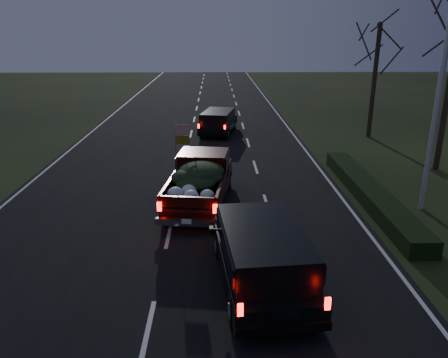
# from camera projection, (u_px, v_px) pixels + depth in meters

# --- Properties ---
(ground) EXTENTS (120.00, 120.00, 0.00)m
(ground) POSITION_uv_depth(u_px,v_px,m) (169.00, 234.00, 14.73)
(ground) COLOR black
(ground) RESTS_ON ground
(road_asphalt) EXTENTS (14.00, 120.00, 0.02)m
(road_asphalt) POSITION_uv_depth(u_px,v_px,m) (169.00, 234.00, 14.73)
(road_asphalt) COLOR black
(road_asphalt) RESTS_ON ground
(hedge_row) EXTENTS (1.00, 10.00, 0.60)m
(hedge_row) POSITION_uv_depth(u_px,v_px,m) (369.00, 193.00, 17.63)
(hedge_row) COLOR black
(hedge_row) RESTS_ON ground
(light_pole) EXTENTS (0.50, 0.90, 9.16)m
(light_pole) POSITION_uv_depth(u_px,v_px,m) (444.00, 62.00, 15.05)
(light_pole) COLOR silver
(light_pole) RESTS_ON ground
(bare_tree_far) EXTENTS (3.60, 3.60, 7.00)m
(bare_tree_far) POSITION_uv_depth(u_px,v_px,m) (377.00, 53.00, 26.52)
(bare_tree_far) COLOR black
(bare_tree_far) RESTS_ON ground
(pickup_truck) EXTENTS (2.69, 5.60, 2.83)m
(pickup_truck) POSITION_uv_depth(u_px,v_px,m) (200.00, 178.00, 16.99)
(pickup_truck) COLOR #320A06
(pickup_truck) RESTS_ON ground
(lead_suv) EXTENTS (2.68, 4.66, 1.26)m
(lead_suv) POSITION_uv_depth(u_px,v_px,m) (218.00, 120.00, 28.67)
(lead_suv) COLOR black
(lead_suv) RESTS_ON ground
(rear_suv) EXTENTS (2.64, 5.17, 1.44)m
(rear_suv) POSITION_uv_depth(u_px,v_px,m) (262.00, 251.00, 11.31)
(rear_suv) COLOR black
(rear_suv) RESTS_ON ground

